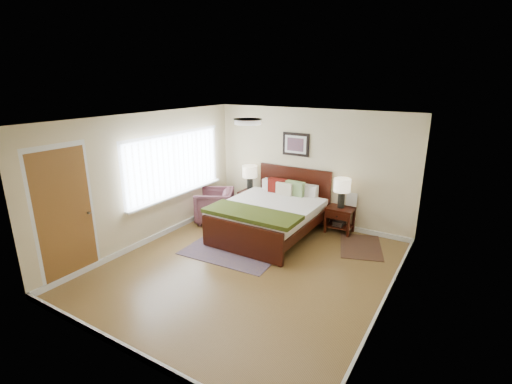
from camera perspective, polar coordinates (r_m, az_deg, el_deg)
floor at (r=6.45m, az=-1.13°, el=-11.51°), size 5.00×5.00×0.00m
back_wall at (r=8.10m, az=8.36°, el=3.79°), size 4.50×0.04×2.50m
front_wall at (r=4.23m, az=-20.01°, el=-9.81°), size 4.50×0.04×2.50m
left_wall at (r=7.37m, az=-16.14°, el=1.96°), size 0.04×5.00×2.50m
right_wall at (r=5.18m, az=20.38°, el=-4.83°), size 0.04×5.00×2.50m
ceiling at (r=5.70m, az=-1.28°, el=11.16°), size 4.50×5.00×0.02m
window at (r=7.77m, az=-12.18°, el=3.98°), size 0.11×2.72×1.32m
door at (r=6.41m, az=-27.33°, el=-3.23°), size 0.06×1.00×2.18m
ceil_fixture at (r=5.70m, az=-1.28°, el=10.81°), size 0.44×0.44×0.08m
bed at (r=7.50m, az=2.34°, el=-2.70°), size 1.83×2.23×1.20m
wall_art at (r=8.12m, az=6.13°, el=7.29°), size 0.62×0.05×0.50m
nightstand_left at (r=8.74m, az=-1.00°, el=-0.69°), size 0.45×0.41×0.54m
nightstand_right at (r=7.88m, az=12.76°, el=-3.77°), size 0.55×0.41×0.54m
lamp_left at (r=8.60m, az=-0.95°, el=2.83°), size 0.34×0.34×0.61m
lamp_right at (r=7.69m, az=13.09°, el=0.65°), size 0.34×0.34×0.61m
armchair at (r=8.32m, az=-6.41°, el=-2.10°), size 1.09×1.08×0.74m
rug_persian at (r=7.50m, az=-1.03°, el=-7.16°), size 1.88×2.56×0.01m
rug_navy at (r=7.45m, az=15.81°, el=-8.06°), size 1.08×1.31×0.01m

